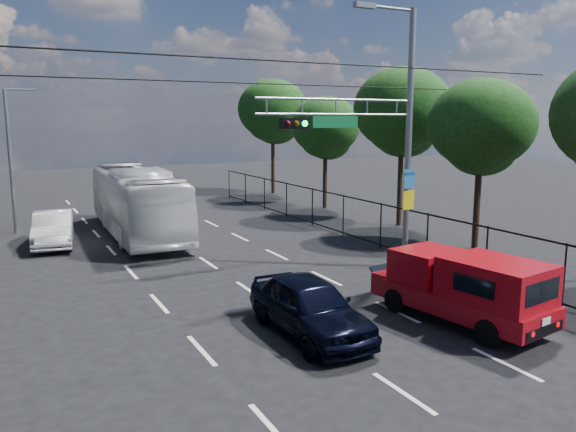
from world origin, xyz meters
TOP-DOWN VIEW (x-y plane):
  - ground at (0.00, 0.00)m, footprint 120.00×120.00m
  - lane_markings at (-0.00, 14.00)m, footprint 6.12×38.00m
  - signal_mast at (5.28, 7.99)m, footprint 6.43×0.39m
  - streetlight_left at (-6.33, 22.00)m, footprint 2.09×0.22m
  - utility_wires at (0.00, 8.83)m, footprint 22.00×5.04m
  - fence_right at (7.60, 12.17)m, footprint 0.06×34.03m
  - tree_right_b at (11.22, 9.02)m, footprint 4.50×4.50m
  - tree_right_c at (11.82, 15.02)m, footprint 5.10×5.10m
  - tree_right_d at (11.42, 22.02)m, footprint 4.32×4.32m
  - tree_right_e at (11.62, 30.02)m, footprint 5.28×5.28m
  - red_pickup at (4.08, 2.54)m, footprint 2.62×5.47m
  - navy_hatchback at (-0.13, 3.69)m, footprint 1.86×4.54m
  - white_bus at (-1.16, 18.99)m, footprint 3.14×11.79m
  - white_van at (-5.09, 18.18)m, footprint 2.18×4.77m

SIDE VIEW (x-z plane):
  - ground at x=0.00m, z-range 0.00..0.00m
  - lane_markings at x=0.00m, z-range 0.00..0.01m
  - white_van at x=-5.09m, z-range 0.00..1.51m
  - navy_hatchback at x=-0.13m, z-range 0.00..1.54m
  - fence_right at x=7.60m, z-range 0.03..2.03m
  - red_pickup at x=4.08m, z-range 0.07..2.03m
  - white_bus at x=-1.16m, z-range 0.00..3.26m
  - streetlight_left at x=-6.33m, z-range 0.40..7.48m
  - tree_right_d at x=11.42m, z-range 1.34..8.36m
  - tree_right_b at x=11.22m, z-range 1.40..8.71m
  - signal_mast at x=5.28m, z-range 0.49..9.99m
  - tree_right_c at x=11.82m, z-range 1.59..9.88m
  - tree_right_e at x=11.62m, z-range 1.65..10.23m
  - utility_wires at x=0.00m, z-range 6.86..7.60m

